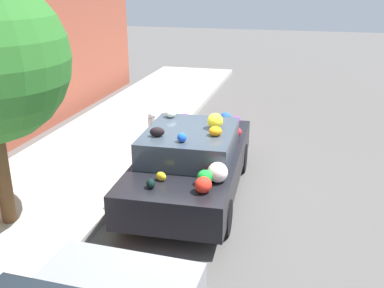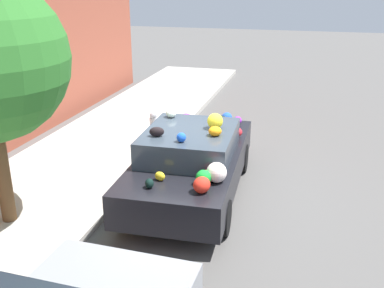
{
  "view_description": "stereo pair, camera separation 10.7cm",
  "coord_description": "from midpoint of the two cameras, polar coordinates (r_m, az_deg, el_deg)",
  "views": [
    {
      "loc": [
        -7.74,
        -2.1,
        4.03
      ],
      "look_at": [
        0.0,
        -0.12,
        1.05
      ],
      "focal_mm": 42.0,
      "sensor_mm": 36.0,
      "label": 1
    },
    {
      "loc": [
        -7.72,
        -2.2,
        4.03
      ],
      "look_at": [
        0.0,
        -0.12,
        1.05
      ],
      "focal_mm": 42.0,
      "sensor_mm": 36.0,
      "label": 2
    }
  ],
  "objects": [
    {
      "name": "art_car",
      "position": [
        8.62,
        0.36,
        -2.01
      ],
      "size": [
        4.37,
        2.01,
        1.68
      ],
      "rotation": [
        0.0,
        0.0,
        0.04
      ],
      "color": "black",
      "rests_on": "ground"
    },
    {
      "name": "fire_hydrant",
      "position": [
        11.44,
        -4.63,
        2.35
      ],
      "size": [
        0.2,
        0.2,
        0.7
      ],
      "color": "#B2B2B7",
      "rests_on": "sidewalk_curb"
    },
    {
      "name": "sidewalk_curb",
      "position": [
        9.95,
        -15.58,
        -3.8
      ],
      "size": [
        24.0,
        3.2,
        0.15
      ],
      "color": "#B2ADA3",
      "rests_on": "ground"
    },
    {
      "name": "ground_plane",
      "position": [
        8.98,
        -0.38,
        -6.23
      ],
      "size": [
        60.0,
        60.0,
        0.0
      ],
      "primitive_type": "plane",
      "color": "#565451"
    }
  ]
}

